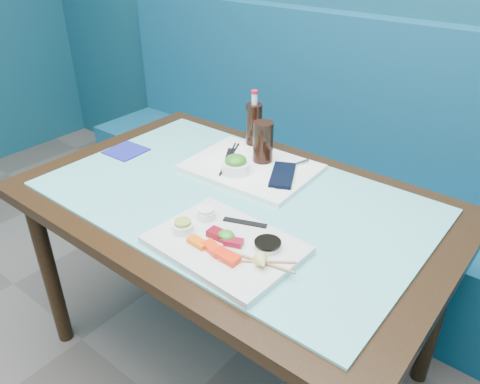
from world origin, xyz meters
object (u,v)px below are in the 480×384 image
Objects in this scene: sashimi_plate at (225,245)px; seaweed_bowl at (236,167)px; blue_napkin at (126,151)px; cola_bottle_body at (254,126)px; dining_table at (233,219)px; serving_tray at (251,167)px; cola_glass at (263,142)px; booth_bench at (343,194)px.

seaweed_bowl is at bearing 127.88° from sashimi_plate.
cola_bottle_body is at bearing 43.42° from blue_napkin.
seaweed_bowl is at bearing 124.91° from dining_table.
serving_tray reaches higher than blue_napkin.
sashimi_plate is 0.47m from serving_tray.
cola_bottle_body reaches higher than cola_glass.
cola_bottle_body is at bearing 116.98° from dining_table.
blue_napkin is at bearing 164.56° from sashimi_plate.
dining_table is 10.41× the size of blue_napkin.
cola_bottle_body is (-0.17, -0.50, 0.47)m from booth_bench.
cola_glass reaches higher than dining_table.
booth_bench is at bearing 101.28° from sashimi_plate.
blue_napkin is (-0.53, -0.84, 0.39)m from booth_bench.
seaweed_bowl is 0.26m from cola_bottle_body.
sashimi_plate is 0.66m from cola_bottle_body.
cola_bottle_body is at bearing 139.10° from cola_glass.
blue_napkin is at bearing -122.36° from booth_bench.
sashimi_plate is 4.05× the size of seaweed_bowl.
cola_glass is (0.02, 0.13, 0.05)m from seaweed_bowl.
serving_tray is at bearing 109.56° from dining_table.
booth_bench is 20.17× the size of cola_glass.
booth_bench is 0.71m from cola_bottle_body.
serving_tray is 2.95× the size of cola_glass.
booth_bench is 0.85m from seaweed_bowl.
cola_glass reaches higher than serving_tray.
booth_bench is 1.07m from blue_napkin.
dining_table is at bearing -90.00° from booth_bench.
booth_bench is 0.89m from dining_table.
dining_table is 14.30× the size of seaweed_bowl.
seaweed_bowl is (-0.24, 0.34, 0.03)m from sashimi_plate.
dining_table is 3.53× the size of sashimi_plate.
seaweed_bowl is 0.73× the size of blue_napkin.
booth_bench is 1.15m from sashimi_plate.
blue_napkin is (-0.48, -0.24, -0.09)m from cola_glass.
serving_tray is 0.50m from blue_napkin.
serving_tray is at bearing -100.30° from cola_glass.
cola_glass is at bearing 81.25° from seaweed_bowl.
dining_table is at bearing -77.01° from cola_glass.
serving_tray reaches higher than dining_table.
dining_table is (0.00, -0.84, 0.29)m from booth_bench.
dining_table is 0.22m from serving_tray.
dining_table is 3.19× the size of serving_tray.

